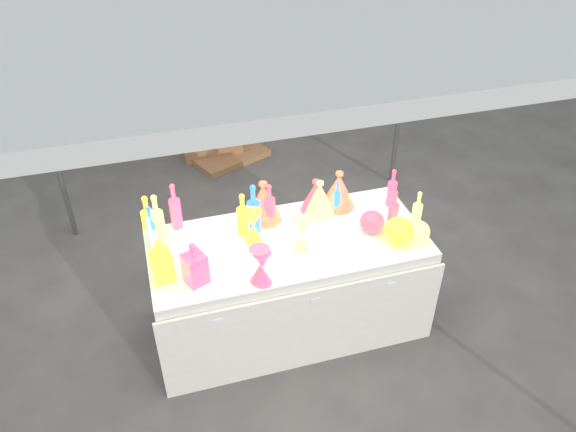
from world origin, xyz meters
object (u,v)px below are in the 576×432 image
object	(u,v)px
globe_0	(399,232)
lampshade_0	(264,201)
decanter_0	(161,260)
hourglass_0	(263,268)
display_table	(288,284)
cardboard_box_closed	(211,134)
bottle_0	(148,217)

from	to	relation	value
globe_0	lampshade_0	world-z (taller)	lampshade_0
decanter_0	globe_0	size ratio (longest dim) A/B	1.46
decanter_0	lampshade_0	bearing A→B (deg)	19.31
hourglass_0	lampshade_0	size ratio (longest dim) A/B	0.78
display_table	cardboard_box_closed	xyz separation A→B (m)	(-0.10, 2.58, -0.16)
decanter_0	hourglass_0	bearing A→B (deg)	-30.32
bottle_0	decanter_0	xyz separation A→B (m)	(0.04, -0.42, -0.02)
cardboard_box_closed	lampshade_0	distance (m)	2.39
cardboard_box_closed	bottle_0	bearing A→B (deg)	-106.47
globe_0	lampshade_0	xyz separation A→B (m)	(-0.77, 0.49, 0.07)
cardboard_box_closed	hourglass_0	size ratio (longest dim) A/B	2.64
cardboard_box_closed	hourglass_0	xyz separation A→B (m)	(-0.15, -2.90, 0.65)
cardboard_box_closed	bottle_0	distance (m)	2.50
cardboard_box_closed	globe_0	distance (m)	2.95
decanter_0	hourglass_0	size ratio (longest dim) A/B	1.25
display_table	bottle_0	bearing A→B (deg)	160.95
bottle_0	hourglass_0	bearing A→B (deg)	-45.99
cardboard_box_closed	lampshade_0	xyz separation A→B (m)	(0.02, -2.29, 0.68)
decanter_0	hourglass_0	xyz separation A→B (m)	(0.56, -0.20, -0.03)
display_table	cardboard_box_closed	bearing A→B (deg)	92.31
hourglass_0	bottle_0	bearing A→B (deg)	134.01
hourglass_0	cardboard_box_closed	bearing A→B (deg)	87.09
bottle_0	lampshade_0	xyz separation A→B (m)	(0.76, -0.00, -0.02)
cardboard_box_closed	decanter_0	xyz separation A→B (m)	(-0.71, -2.70, 0.67)
decanter_0	globe_0	distance (m)	1.50
display_table	bottle_0	size ratio (longest dim) A/B	5.66
globe_0	lampshade_0	size ratio (longest dim) A/B	0.67
display_table	decanter_0	bearing A→B (deg)	-171.46
display_table	lampshade_0	size ratio (longest dim) A/B	6.34
cardboard_box_closed	bottle_0	xyz separation A→B (m)	(-0.75, -2.29, 0.69)
display_table	hourglass_0	size ratio (longest dim) A/B	8.08
decanter_0	lampshade_0	xyz separation A→B (m)	(0.72, 0.41, 0.00)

